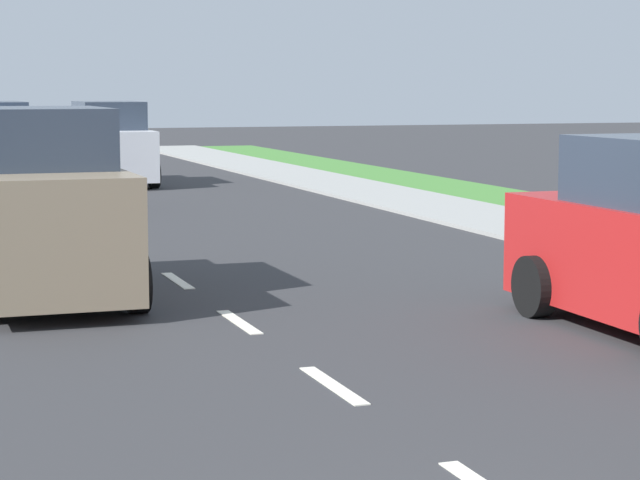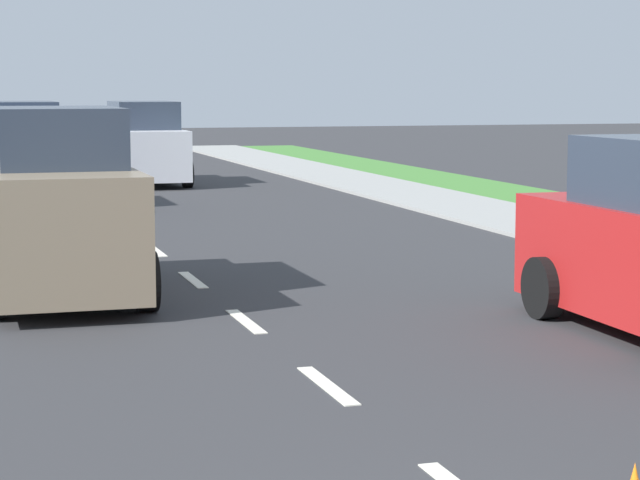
% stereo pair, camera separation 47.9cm
% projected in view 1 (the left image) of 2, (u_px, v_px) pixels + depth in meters
% --- Properties ---
extents(ground_plane, '(96.00, 96.00, 0.00)m').
position_uv_depth(ground_plane, '(76.00, 212.00, 24.89)').
color(ground_plane, '#333335').
extents(lane_center_line, '(0.14, 46.40, 0.01)m').
position_uv_depth(lane_center_line, '(50.00, 195.00, 28.83)').
color(lane_center_line, silver).
rests_on(lane_center_line, ground).
extents(car_oncoming_lead, '(1.88, 4.09, 2.27)m').
position_uv_depth(car_oncoming_lead, '(46.00, 211.00, 14.73)').
color(car_oncoming_lead, gray).
rests_on(car_oncoming_lead, ground).
extents(car_outgoing_far, '(1.99, 4.35, 2.12)m').
position_uv_depth(car_outgoing_far, '(109.00, 146.00, 31.64)').
color(car_outgoing_far, silver).
rests_on(car_outgoing_far, ground).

